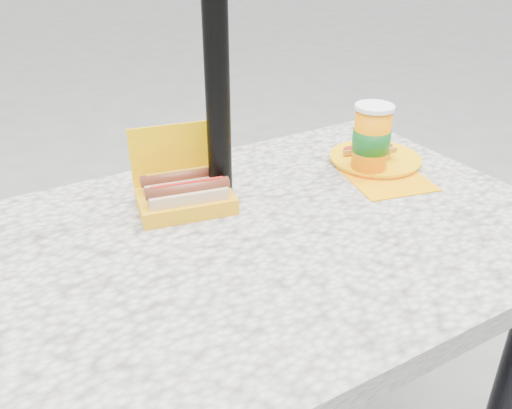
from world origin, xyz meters
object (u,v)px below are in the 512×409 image
umbrella_pole (216,34)px  soda_cup (371,140)px  hotdog_box (185,192)px  fries_plate (375,159)px

umbrella_pole → soda_cup: size_ratio=13.10×
hotdog_box → fries_plate: hotdog_box is taller
hotdog_box → fries_plate: size_ratio=0.71×
hotdog_box → soda_cup: 0.45m
soda_cup → fries_plate: bearing=33.6°
hotdog_box → soda_cup: (0.44, -0.07, 0.05)m
hotdog_box → soda_cup: bearing=3.1°
umbrella_pole → fries_plate: (0.41, -0.03, -0.34)m
soda_cup → umbrella_pole: bearing=170.6°
hotdog_box → fries_plate: bearing=7.8°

